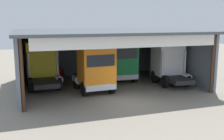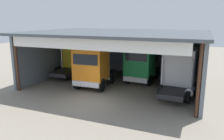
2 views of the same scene
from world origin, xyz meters
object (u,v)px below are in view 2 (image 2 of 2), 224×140
truck_yellow_center_bay (76,57)px  oil_drum (105,67)px  truck_green_yard_outside (141,62)px  truck_white_left_bay (179,72)px  truck_orange_center_left_bay (93,67)px  tool_cart (162,72)px

truck_yellow_center_bay → oil_drum: bearing=57.6°
truck_green_yard_outside → oil_drum: size_ratio=5.84×
truck_yellow_center_bay → oil_drum: truck_yellow_center_bay is taller
truck_white_left_bay → truck_yellow_center_bay: bearing=170.3°
truck_orange_center_left_bay → truck_green_yard_outside: (3.42, 3.16, 0.06)m
oil_drum → truck_yellow_center_bay: bearing=-121.7°
oil_drum → tool_cart: 6.60m
truck_orange_center_left_bay → oil_drum: bearing=-77.9°
oil_drum → truck_orange_center_left_bay: bearing=-75.1°
tool_cart → oil_drum: bearing=177.2°
truck_white_left_bay → oil_drum: bearing=150.8°
truck_yellow_center_bay → tool_cart: (8.54, 2.83, -1.48)m
truck_orange_center_left_bay → oil_drum: truck_orange_center_left_bay is taller
truck_white_left_bay → oil_drum: (-8.87, 5.75, -1.44)m
truck_yellow_center_bay → oil_drum: 4.01m
truck_yellow_center_bay → truck_orange_center_left_bay: bearing=-43.4°
truck_yellow_center_bay → truck_white_left_bay: 11.13m
truck_yellow_center_bay → truck_green_yard_outside: (7.13, -0.26, -0.04)m
truck_yellow_center_bay → truck_white_left_bay: size_ratio=1.10×
truck_white_left_bay → tool_cart: size_ratio=4.72×
truck_orange_center_left_bay → tool_cart: bearing=-130.5°
truck_orange_center_left_bay → oil_drum: (-1.75, 6.58, -1.43)m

